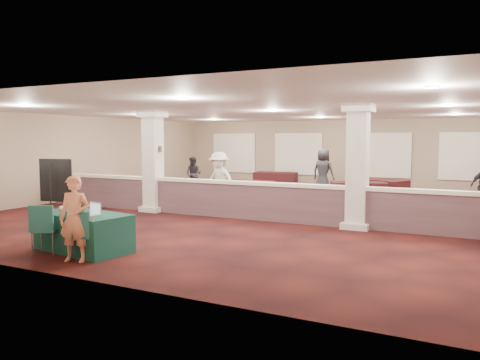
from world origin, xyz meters
The scene contains 32 objects.
ground centered at (0.00, 0.00, 0.00)m, with size 16.00×16.00×0.00m, color #401310.
wall_back centered at (0.00, 8.00, 1.60)m, with size 16.00×0.04×3.20m, color gray.
wall_front centered at (0.00, -8.00, 1.60)m, with size 16.00×0.04×3.20m, color gray.
wall_left centered at (-8.00, 0.00, 1.60)m, with size 0.04×16.00×3.20m, color gray.
ceiling centered at (0.00, 0.00, 3.20)m, with size 16.00×16.00×0.02m, color silver.
partition_wall centered at (0.00, -1.50, 0.57)m, with size 15.60×0.28×1.10m.
column_left centered at (-3.50, -1.50, 1.64)m, with size 0.72×0.72×3.20m.
column_right centered at (3.00, -1.50, 1.64)m, with size 0.72×0.72×3.20m.
sconce_left centered at (-3.78, -1.50, 2.00)m, with size 0.12×0.12×0.18m.
sconce_right centered at (-3.22, -1.50, 2.00)m, with size 0.12×0.12×0.18m.
near_table centered at (-1.50, -6.50, 0.39)m, with size 2.04×1.02×0.79m, color #103B34.
conf_chair_main centered at (-0.97, -7.08, 0.56)m, with size 0.62×0.62×0.96m.
conf_chair_side centered at (-1.96, -7.09, 0.60)m, with size 0.67×0.67×1.01m.
easel_board centered at (-5.08, -3.99, 1.11)m, with size 1.01×0.59×1.75m.
woman centered at (-1.00, -7.20, 0.82)m, with size 0.59×0.39×1.64m, color #F58B6A.
far_table_front_left centered at (-2.50, 3.00, 0.34)m, with size 1.67×0.84×0.68m, color black.
far_table_front_center centered at (-1.80, 1.94, 0.38)m, with size 1.87×0.93×0.76m, color black.
far_table_front_right centered at (3.70, 0.79, 0.39)m, with size 1.93×0.96×0.78m, color black.
far_table_back_left centered at (-2.57, 6.50, 0.39)m, with size 1.92×0.96×0.78m, color black.
far_table_back_center centered at (2.00, 3.20, 0.39)m, with size 1.92×0.96×0.78m, color black.
far_table_back_right centered at (2.50, 4.45, 0.40)m, with size 1.99×0.99×0.81m, color black.
attendee_a centered at (-5.47, 4.00, 0.76)m, with size 0.73×0.41×1.53m, color black.
attendee_b centered at (-2.00, 0.14, 0.94)m, with size 1.20×0.55×1.88m, color beige.
attendee_d centered at (0.04, 5.38, 0.96)m, with size 0.95×0.51×1.93m, color black.
laptop_base centered at (-1.19, -6.60, 0.79)m, with size 0.35×0.25×0.02m, color silver.
laptop_screen centered at (-1.17, -6.48, 0.92)m, with size 0.35×0.01×0.24m, color silver.
screen_glow centered at (-1.17, -6.49, 0.91)m, with size 0.32×0.00×0.20m, color silver.
knitting centered at (-1.49, -6.77, 0.80)m, with size 0.43×0.32×0.03m, color #AD451B.
yarn_cream centered at (-2.10, -6.52, 0.84)m, with size 0.12×0.12×0.12m, color beige.
yarn_red centered at (-2.24, -6.33, 0.84)m, with size 0.11×0.11×0.11m, color #5E1A12.
yarn_grey centered at (-1.96, -6.30, 0.84)m, with size 0.11×0.11×0.11m, color #47484C.
scissors centered at (-0.86, -6.91, 0.79)m, with size 0.13×0.03×0.01m, color red.
Camera 1 is at (5.70, -13.56, 2.31)m, focal length 35.00 mm.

